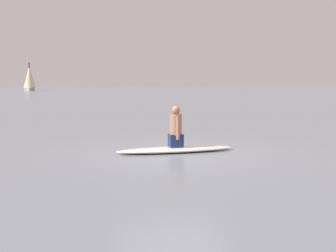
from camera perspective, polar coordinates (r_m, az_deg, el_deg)
ground_plane at (r=9.74m, az=0.81°, el=-3.72°), size 400.00×400.00×0.00m
surfboard at (r=9.96m, az=1.04°, el=-3.15°), size 0.96×2.86×0.12m
person_paddler at (r=9.90m, az=1.05°, el=-0.32°), size 0.42×0.35×0.96m
sailboat_center_horizon at (r=99.54m, az=-18.00°, el=6.17°), size 3.76×3.42×6.16m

